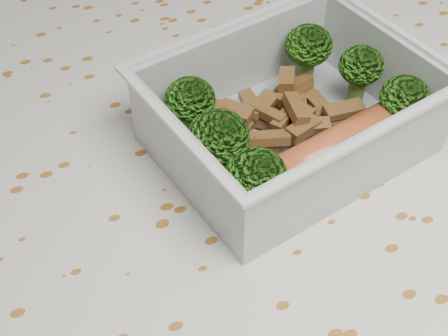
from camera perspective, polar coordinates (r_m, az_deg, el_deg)
name	(u,v)px	position (r m, az deg, el deg)	size (l,w,h in m)	color
dining_table	(234,267)	(0.52, 0.89, -9.08)	(1.40, 0.90, 0.75)	brown
tablecloth	(234,230)	(0.48, 0.96, -5.68)	(1.46, 0.96, 0.19)	silver
lunch_container	(290,122)	(0.47, 6.04, 4.23)	(0.23, 0.19, 0.07)	silver
broccoli_florets	(283,109)	(0.45, 5.42, 5.40)	(0.18, 0.15, 0.06)	#608C3F
meat_pile	(274,116)	(0.48, 4.61, 4.80)	(0.13, 0.08, 0.03)	brown
sausage	(332,149)	(0.45, 9.86, 1.70)	(0.17, 0.06, 0.03)	#B04B27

